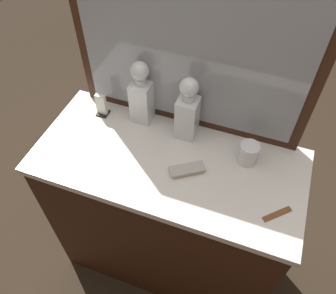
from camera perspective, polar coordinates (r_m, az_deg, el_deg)
name	(u,v)px	position (r m, az deg, el deg)	size (l,w,h in m)	color
ground_plane	(168,254)	(2.21, 0.00, -17.33)	(6.00, 6.00, 0.00)	#2D2319
dresser	(168,216)	(1.78, 0.00, -11.44)	(1.11, 0.51, 0.94)	#381E11
dresser_mirror	(190,51)	(1.31, 3.75, 15.63)	(0.96, 0.03, 0.73)	#381E11
crystal_decanter_front	(187,114)	(1.40, 3.25, 5.54)	(0.08, 0.08, 0.30)	white
crystal_decanter_rear	(142,98)	(1.48, -4.38, 8.16)	(0.09, 0.09, 0.30)	white
crystal_tumbler_far_left	(248,154)	(1.39, 13.17, -1.15)	(0.08, 0.08, 0.09)	white
silver_brush_left	(187,170)	(1.35, 3.20, -3.82)	(0.14, 0.12, 0.02)	#B7A88C
tortoiseshell_comb	(277,214)	(1.31, 17.64, -10.56)	(0.10, 0.09, 0.01)	brown
napkin_holder	(102,106)	(1.57, -10.94, 6.67)	(0.05, 0.05, 0.11)	black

